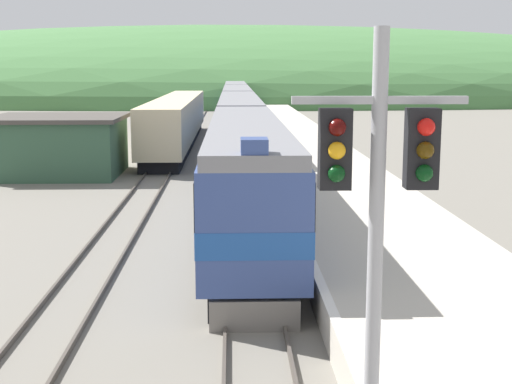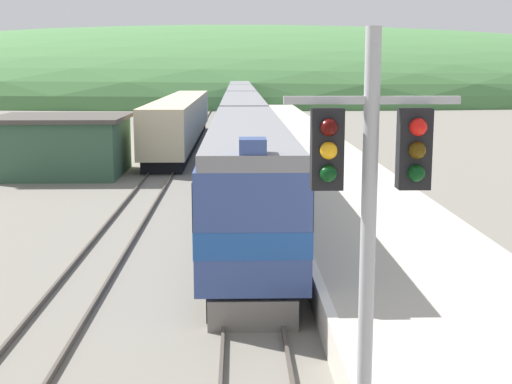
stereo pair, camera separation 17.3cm
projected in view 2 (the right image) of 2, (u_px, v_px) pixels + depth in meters
name	position (u px, v px, depth m)	size (l,w,h in m)	color
track_main	(241.00, 129.00, 72.00)	(1.52, 180.00, 0.16)	#4C443D
track_siding	(193.00, 129.00, 71.87)	(1.52, 180.00, 0.16)	#4C443D
platform	(305.00, 147.00, 52.36)	(6.06, 140.00, 0.93)	#BCB5A5
distant_hills	(239.00, 96.00, 155.71)	(239.44, 107.75, 29.98)	#477A42
station_shed	(61.00, 145.00, 41.88)	(7.75, 7.10, 3.48)	#385B42
express_train_lead_car	(247.00, 174.00, 26.71)	(2.85, 20.87, 4.63)	black
carriage_second	(243.00, 125.00, 49.35)	(2.84, 22.88, 4.27)	black
carriage_third	(241.00, 106.00, 72.74)	(2.84, 22.88, 4.27)	black
carriage_fourth	(240.00, 97.00, 96.14)	(2.84, 22.88, 4.27)	black
siding_train	(181.00, 121.00, 57.60)	(2.90, 33.28, 3.87)	black
signal_mast_main	(369.00, 215.00, 9.07)	(2.20, 0.42, 6.78)	#9E9EA3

